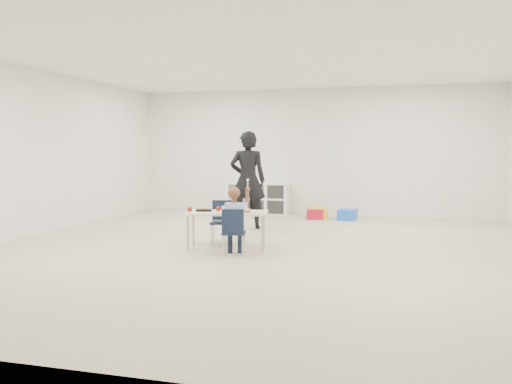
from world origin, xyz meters
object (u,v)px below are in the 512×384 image
(table, at_px, (227,230))
(chair_near, at_px, (234,232))
(cubby_shelf, at_px, (258,198))
(child, at_px, (234,218))
(adult, at_px, (248,180))

(table, distance_m, chair_near, 0.54)
(cubby_shelf, bearing_deg, chair_near, -78.48)
(chair_near, height_order, child, child)
(table, bearing_deg, child, -73.78)
(chair_near, relative_size, cubby_shelf, 0.46)
(chair_near, distance_m, cubby_shelf, 4.93)
(chair_near, bearing_deg, adult, 89.75)
(chair_near, relative_size, adult, 0.36)
(chair_near, bearing_deg, table, 106.22)
(table, distance_m, child, 0.59)
(table, height_order, child, child)
(child, bearing_deg, adult, 89.75)
(adult, bearing_deg, cubby_shelf, -93.33)
(chair_near, bearing_deg, cubby_shelf, 88.97)
(child, relative_size, cubby_shelf, 0.73)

